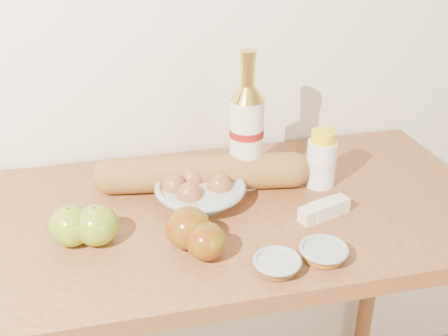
{
  "coord_description": "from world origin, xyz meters",
  "views": [
    {
      "loc": [
        -0.23,
        0.16,
        1.57
      ],
      "look_at": [
        0.0,
        1.15,
        1.02
      ],
      "focal_mm": 45.0,
      "sensor_mm": 36.0,
      "label": 1
    }
  ],
  "objects_px": {
    "cream_bottle": "(321,160)",
    "egg_bowl": "(199,190)",
    "bourbon_bottle": "(247,133)",
    "baguette": "(202,173)",
    "table": "(221,254)"
  },
  "relations": [
    {
      "from": "bourbon_bottle",
      "to": "cream_bottle",
      "type": "height_order",
      "value": "bourbon_bottle"
    },
    {
      "from": "egg_bowl",
      "to": "baguette",
      "type": "relative_size",
      "value": 0.5
    },
    {
      "from": "cream_bottle",
      "to": "table",
      "type": "bearing_deg",
      "value": -149.31
    },
    {
      "from": "cream_bottle",
      "to": "baguette",
      "type": "xyz_separation_m",
      "value": [
        -0.28,
        0.04,
        -0.02
      ]
    },
    {
      "from": "cream_bottle",
      "to": "bourbon_bottle",
      "type": "bearing_deg",
      "value": -176.83
    },
    {
      "from": "bourbon_bottle",
      "to": "egg_bowl",
      "type": "bearing_deg",
      "value": -165.73
    },
    {
      "from": "table",
      "to": "cream_bottle",
      "type": "xyz_separation_m",
      "value": [
        0.25,
        0.06,
        0.19
      ]
    },
    {
      "from": "baguette",
      "to": "table",
      "type": "bearing_deg",
      "value": -68.32
    },
    {
      "from": "table",
      "to": "bourbon_bottle",
      "type": "relative_size",
      "value": 3.69
    },
    {
      "from": "table",
      "to": "egg_bowl",
      "type": "bearing_deg",
      "value": 133.41
    },
    {
      "from": "bourbon_bottle",
      "to": "baguette",
      "type": "xyz_separation_m",
      "value": [
        -0.11,
        -0.0,
        -0.09
      ]
    },
    {
      "from": "bourbon_bottle",
      "to": "egg_bowl",
      "type": "relative_size",
      "value": 1.26
    },
    {
      "from": "egg_bowl",
      "to": "cream_bottle",
      "type": "bearing_deg",
      "value": 2.65
    },
    {
      "from": "cream_bottle",
      "to": "egg_bowl",
      "type": "bearing_deg",
      "value": -159.04
    },
    {
      "from": "bourbon_bottle",
      "to": "egg_bowl",
      "type": "xyz_separation_m",
      "value": [
        -0.12,
        -0.06,
        -0.1
      ]
    }
  ]
}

